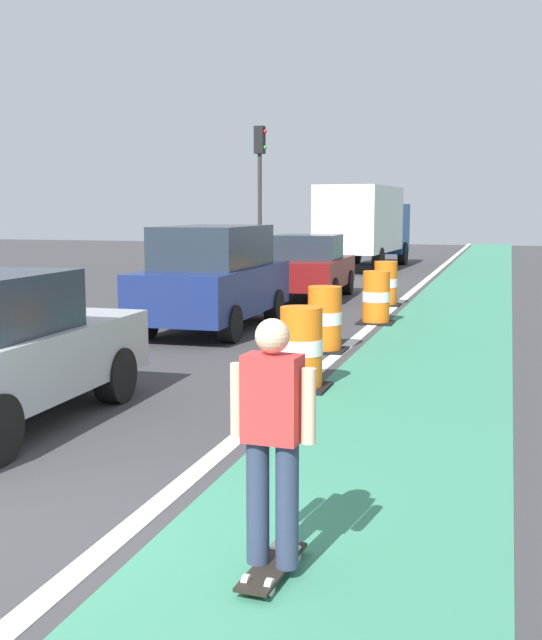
# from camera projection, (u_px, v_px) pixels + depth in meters

# --- Properties ---
(bike_lane_strip) EXTENTS (2.50, 80.00, 0.01)m
(bike_lane_strip) POSITION_uv_depth(u_px,v_px,m) (449.00, 324.00, 16.60)
(bike_lane_strip) COLOR #387F60
(bike_lane_strip) RESTS_ON ground
(lane_divider_stripe) EXTENTS (0.20, 80.00, 0.01)m
(lane_divider_stripe) POSITION_uv_depth(u_px,v_px,m) (377.00, 321.00, 17.02)
(lane_divider_stripe) COLOR silver
(lane_divider_stripe) RESTS_ON ground
(skateboarder_on_lane) EXTENTS (0.57, 0.81, 1.69)m
(skateboarder_on_lane) POSITION_uv_depth(u_px,v_px,m) (272.00, 440.00, 5.08)
(skateboarder_on_lane) COLOR black
(skateboarder_on_lane) RESTS_ON ground
(parked_suv_second) EXTENTS (1.95, 4.61, 2.04)m
(parked_suv_second) POSITION_uv_depth(u_px,v_px,m) (214.00, 277.00, 15.73)
(parked_suv_second) COLOR navy
(parked_suv_second) RESTS_ON ground
(parked_sedan_third) EXTENTS (2.05, 4.17, 1.70)m
(parked_sedan_third) POSITION_uv_depth(u_px,v_px,m) (309.00, 267.00, 21.22)
(parked_sedan_third) COLOR maroon
(parked_sedan_third) RESTS_ON ground
(traffic_barrel_front) EXTENTS (0.73, 0.73, 1.09)m
(traffic_barrel_front) POSITION_uv_depth(u_px,v_px,m) (301.00, 349.00, 10.57)
(traffic_barrel_front) COLOR orange
(traffic_barrel_front) RESTS_ON ground
(traffic_barrel_mid) EXTENTS (0.73, 0.73, 1.09)m
(traffic_barrel_mid) POSITION_uv_depth(u_px,v_px,m) (325.00, 320.00, 13.36)
(traffic_barrel_mid) COLOR orange
(traffic_barrel_mid) RESTS_ON ground
(traffic_barrel_back) EXTENTS (0.73, 0.73, 1.09)m
(traffic_barrel_back) POSITION_uv_depth(u_px,v_px,m) (376.00, 298.00, 16.62)
(traffic_barrel_back) COLOR orange
(traffic_barrel_back) RESTS_ON ground
(traffic_barrel_far) EXTENTS (0.73, 0.73, 1.09)m
(traffic_barrel_far) POSITION_uv_depth(u_px,v_px,m) (385.00, 284.00, 19.72)
(traffic_barrel_far) COLOR orange
(traffic_barrel_far) RESTS_ON ground
(delivery_truck_down_block) EXTENTS (2.68, 7.71, 3.23)m
(delivery_truck_down_block) POSITION_uv_depth(u_px,v_px,m) (365.00, 222.00, 31.78)
(delivery_truck_down_block) COLOR silver
(delivery_truck_down_block) RESTS_ON ground
(traffic_light_corner) EXTENTS (0.41, 0.32, 5.10)m
(traffic_light_corner) POSITION_uv_depth(u_px,v_px,m) (260.00, 175.00, 26.86)
(traffic_light_corner) COLOR #2D2D2D
(traffic_light_corner) RESTS_ON ground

